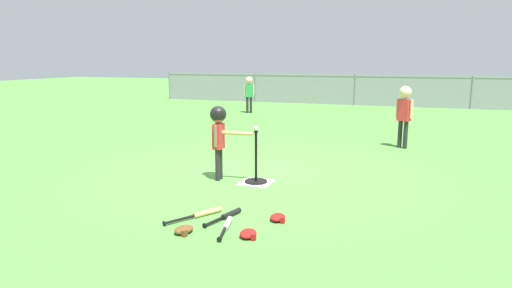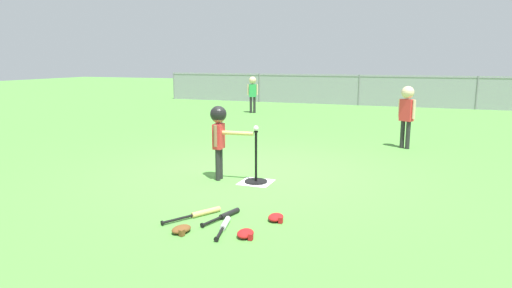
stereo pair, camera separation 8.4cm
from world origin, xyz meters
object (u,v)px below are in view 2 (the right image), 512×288
baseball_on_tee (256,128)px  spare_bat_wood (200,213)px  glove_by_plate (246,234)px  fielder_near_left (253,90)px  glove_near_bats (181,229)px  fielder_deep_center (407,109)px  batting_tee (256,174)px  glove_tossed_aside (276,217)px  batter_child (219,128)px  spare_bat_silver (224,225)px  spare_bat_black (226,215)px

baseball_on_tee → spare_bat_wood: (-0.09, -1.50, -0.74)m
glove_by_plate → fielder_near_left: bearing=110.8°
fielder_near_left → glove_near_bats: (3.01, -9.72, -0.72)m
fielder_deep_center → batting_tee: bearing=-119.0°
fielder_deep_center → glove_tossed_aside: size_ratio=5.32×
fielder_near_left → glove_by_plate: 10.29m
fielder_near_left → spare_bat_wood: bearing=-72.2°
batter_child → spare_bat_wood: 1.69m
fielder_deep_center → spare_bat_silver: fielder_deep_center is taller
spare_bat_black → glove_tossed_aside: bearing=11.7°
baseball_on_tee → spare_bat_black: size_ratio=0.13×
fielder_near_left → spare_bat_wood: 9.72m
glove_near_bats → spare_bat_silver: bearing=36.6°
spare_bat_black → spare_bat_wood: bearing=-169.0°
batting_tee → fielder_near_left: 8.33m
batter_child → glove_near_bats: size_ratio=4.20×
spare_bat_silver → spare_bat_black: size_ratio=0.96×
fielder_near_left → spare_bat_silver: (3.36, -9.46, -0.72)m
baseball_on_tee → glove_tossed_aside: 1.69m
spare_bat_wood → glove_tossed_aside: size_ratio=2.87×
glove_by_plate → spare_bat_silver: bearing=155.4°
batting_tee → glove_tossed_aside: 1.53m
spare_bat_silver → glove_near_bats: (-0.35, -0.26, 0.01)m
batter_child → fielder_near_left: size_ratio=0.91×
fielder_deep_center → fielder_near_left: 6.59m
fielder_deep_center → glove_near_bats: 5.67m
baseball_on_tee → spare_bat_wood: baseball_on_tee is taller
fielder_deep_center → fielder_near_left: size_ratio=1.03×
batting_tee → glove_tossed_aside: (0.74, -1.34, -0.09)m
batting_tee → fielder_near_left: size_ratio=0.63×
baseball_on_tee → glove_near_bats: baseball_on_tee is taller
baseball_on_tee → spare_bat_silver: bearing=-79.9°
baseball_on_tee → glove_by_plate: 2.10m
spare_bat_silver → batting_tee: bearing=100.1°
glove_by_plate → glove_tossed_aside: bearing=75.8°
batting_tee → glove_near_bats: size_ratio=2.90×
batting_tee → spare_bat_black: 1.46m
spare_bat_silver → spare_bat_wood: (-0.40, 0.23, 0.00)m
spare_bat_wood → glove_by_plate: (0.69, -0.37, 0.01)m
fielder_near_left → glove_tossed_aside: (3.79, -9.06, -0.72)m
fielder_deep_center → spare_bat_silver: size_ratio=2.14×
batting_tee → fielder_deep_center: (1.84, 3.31, 0.66)m
batting_tee → glove_by_plate: (0.60, -1.87, -0.09)m
spare_bat_silver → fielder_deep_center: bearing=73.2°
batting_tee → spare_bat_black: batting_tee is taller
batting_tee → spare_bat_black: bearing=-82.3°
spare_bat_wood → fielder_deep_center: bearing=68.2°
fielder_deep_center → spare_bat_black: fielder_deep_center is taller
glove_near_bats → baseball_on_tee: bearing=88.9°
fielder_near_left → spare_bat_wood: (2.96, -9.23, -0.72)m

